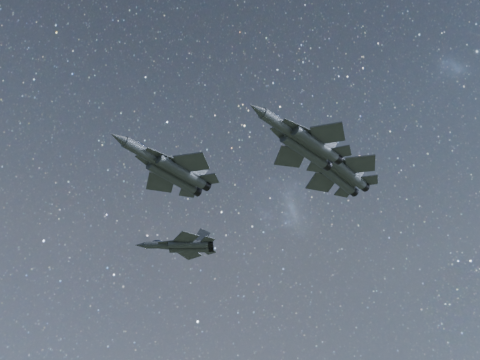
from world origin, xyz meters
name	(u,v)px	position (x,y,z in m)	size (l,w,h in m)	color
jet_lead	(169,169)	(-12.48, -1.42, 137.55)	(18.03, 11.91, 4.61)	#2C3138
jet_left	(182,246)	(-2.13, 23.14, 139.72)	(15.23, 9.96, 3.93)	#2C3138
jet_right	(303,141)	(3.17, -13.69, 138.66)	(18.09, 12.08, 4.59)	#2C3138
jet_slot	(336,169)	(13.49, -6.49, 141.86)	(18.54, 12.15, 4.78)	#2C3138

